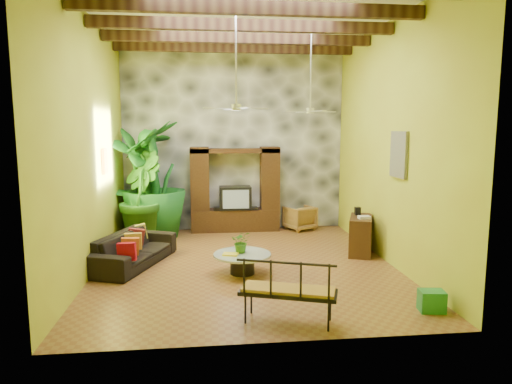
{
  "coord_description": "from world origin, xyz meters",
  "views": [
    {
      "loc": [
        -0.8,
        -9.14,
        2.83
      ],
      "look_at": [
        0.24,
        0.2,
        1.49
      ],
      "focal_mm": 32.0,
      "sensor_mm": 36.0,
      "label": 1
    }
  ],
  "objects": [
    {
      "name": "coffee_table",
      "position": [
        -0.11,
        -0.59,
        0.26
      ],
      "size": [
        1.12,
        1.12,
        0.4
      ],
      "rotation": [
        0.0,
        0.0,
        -0.3
      ],
      "color": "black",
      "rests_on": "ground"
    },
    {
      "name": "left_wall",
      "position": [
        -3.0,
        0.0,
        2.5
      ],
      "size": [
        0.02,
        7.0,
        5.0
      ],
      "primitive_type": "cube",
      "color": "#ACA727",
      "rests_on": "ground"
    },
    {
      "name": "side_console",
      "position": [
        2.65,
        0.55,
        0.42
      ],
      "size": [
        0.81,
        1.15,
        0.84
      ],
      "primitive_type": "cube",
      "rotation": [
        0.0,
        0.0,
        -0.36
      ],
      "color": "#3C2013",
      "rests_on": "ground"
    },
    {
      "name": "entertainment_center",
      "position": [
        0.0,
        3.14,
        0.97
      ],
      "size": [
        2.4,
        0.55,
        2.3
      ],
      "color": "black",
      "rests_on": "ground"
    },
    {
      "name": "centerpiece_plant",
      "position": [
        -0.12,
        -0.5,
        0.61
      ],
      "size": [
        0.41,
        0.36,
        0.43
      ],
      "primitive_type": "imported",
      "rotation": [
        0.0,
        0.0,
        -0.07
      ],
      "color": "#2F6A1C",
      "rests_on": "coffee_table"
    },
    {
      "name": "sofa",
      "position": [
        -2.3,
        0.23,
        0.33
      ],
      "size": [
        1.64,
        2.46,
        0.67
      ],
      "primitive_type": "imported",
      "rotation": [
        0.0,
        0.0,
        1.21
      ],
      "color": "black",
      "rests_on": "ground"
    },
    {
      "name": "ceiling_beams",
      "position": [
        0.0,
        0.0,
        4.78
      ],
      "size": [
        5.95,
        5.36,
        0.22
      ],
      "color": "#392512",
      "rests_on": "ceiling"
    },
    {
      "name": "stone_accent_wall",
      "position": [
        0.0,
        3.44,
        2.5
      ],
      "size": [
        5.98,
        0.1,
        4.98
      ],
      "primitive_type": "cube",
      "color": "#303236",
      "rests_on": "ground"
    },
    {
      "name": "ceiling_fan_front",
      "position": [
        -0.2,
        -0.4,
        3.4
      ],
      "size": [
        1.28,
        1.28,
        1.86
      ],
      "color": "silver",
      "rests_on": "ceiling"
    },
    {
      "name": "back_wall",
      "position": [
        0.0,
        3.5,
        2.5
      ],
      "size": [
        6.0,
        0.02,
        5.0
      ],
      "primitive_type": "cube",
      "color": "#ACA727",
      "rests_on": "ground"
    },
    {
      "name": "right_wall",
      "position": [
        3.0,
        0.0,
        2.5
      ],
      "size": [
        0.02,
        7.0,
        5.0
      ],
      "primitive_type": "cube",
      "color": "#ACA727",
      "rests_on": "ground"
    },
    {
      "name": "tall_plant_a",
      "position": [
        -2.53,
        2.63,
        1.41
      ],
      "size": [
        1.66,
        1.79,
        2.81
      ],
      "primitive_type": "imported",
      "rotation": [
        0.0,
        0.0,
        0.99
      ],
      "color": "#1B641A",
      "rests_on": "ground"
    },
    {
      "name": "ceiling_fan_back",
      "position": [
        1.6,
        1.2,
        3.4
      ],
      "size": [
        1.28,
        1.28,
        1.86
      ],
      "color": "silver",
      "rests_on": "ceiling"
    },
    {
      "name": "yellow_tray",
      "position": [
        -0.35,
        -0.66,
        0.42
      ],
      "size": [
        0.33,
        0.27,
        0.03
      ],
      "primitive_type": "cube",
      "rotation": [
        0.0,
        0.0,
        -0.25
      ],
      "color": "yellow",
      "rests_on": "coffee_table"
    },
    {
      "name": "tall_plant_b",
      "position": [
        -2.43,
        2.2,
        1.13
      ],
      "size": [
        1.27,
        1.45,
        2.26
      ],
      "primitive_type": "imported",
      "rotation": [
        0.0,
        0.0,
        1.81
      ],
      "color": "#28681B",
      "rests_on": "ground"
    },
    {
      "name": "iron_bench",
      "position": [
        0.37,
        -2.96,
        0.54
      ],
      "size": [
        1.48,
        0.96,
        0.57
      ],
      "rotation": [
        0.0,
        0.0,
        -0.34
      ],
      "color": "black",
      "rests_on": "ground"
    },
    {
      "name": "tall_plant_c",
      "position": [
        -2.11,
        2.71,
        1.49
      ],
      "size": [
        1.98,
        1.98,
        2.98
      ],
      "primitive_type": "imported",
      "rotation": [
        0.0,
        0.0,
        4.51
      ],
      "color": "#17571C",
      "rests_on": "ground"
    },
    {
      "name": "wall_art_mask",
      "position": [
        -2.96,
        1.0,
        2.1
      ],
      "size": [
        0.06,
        0.32,
        0.55
      ],
      "primitive_type": "cube",
      "color": "gold",
      "rests_on": "left_wall"
    },
    {
      "name": "green_bin",
      "position": [
        2.65,
        -2.75,
        0.16
      ],
      "size": [
        0.41,
        0.34,
        0.33
      ],
      "primitive_type": "cube",
      "rotation": [
        0.0,
        0.0,
        -0.15
      ],
      "color": "#1B662D",
      "rests_on": "ground"
    },
    {
      "name": "ground",
      "position": [
        0.0,
        0.0,
        0.0
      ],
      "size": [
        7.0,
        7.0,
        0.0
      ],
      "primitive_type": "plane",
      "color": "brown",
      "rests_on": "ground"
    },
    {
      "name": "wicker_armchair",
      "position": [
        1.78,
        3.06,
        0.33
      ],
      "size": [
        0.96,
        0.97,
        0.67
      ],
      "primitive_type": "imported",
      "rotation": [
        0.0,
        0.0,
        3.59
      ],
      "color": "olive",
      "rests_on": "ground"
    },
    {
      "name": "ceiling",
      "position": [
        0.0,
        0.0,
        5.0
      ],
      "size": [
        6.0,
        7.0,
        0.02
      ],
      "primitive_type": "cube",
      "color": "silver",
      "rests_on": "back_wall"
    },
    {
      "name": "wall_art_painting",
      "position": [
        2.96,
        -0.6,
        2.3
      ],
      "size": [
        0.06,
        0.7,
        0.9
      ],
      "primitive_type": "cube",
      "color": "#25648A",
      "rests_on": "right_wall"
    }
  ]
}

